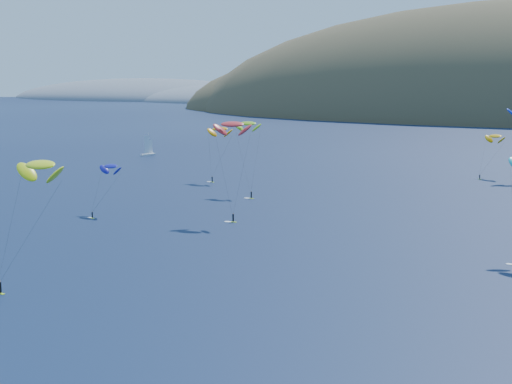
% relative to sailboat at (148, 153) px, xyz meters
% --- Properties ---
extents(ground, '(2800.00, 2800.00, 0.00)m').
position_rel_sailboat_xyz_m(ground, '(112.60, -194.88, -0.87)').
color(ground, black).
rests_on(ground, ground).
extents(headland, '(460.00, 250.00, 60.00)m').
position_rel_sailboat_xyz_m(headland, '(-332.66, 555.20, -4.23)').
color(headland, slate).
rests_on(headland, ground).
extents(sailboat, '(8.11, 7.18, 9.69)m').
position_rel_sailboat_xyz_m(sailboat, '(0.00, 0.00, 0.00)').
color(sailboat, silver).
rests_on(sailboat, ground).
extents(kitesurfer_1, '(8.74, 7.69, 19.24)m').
position_rel_sailboat_xyz_m(kitesurfer_1, '(59.74, -49.63, 15.93)').
color(kitesurfer_1, '#C6FA1B').
rests_on(kitesurfer_1, ground).
extents(kitesurfer_2, '(9.95, 10.45, 22.85)m').
position_rel_sailboat_xyz_m(kitesurfer_2, '(85.86, -165.26, 19.28)').
color(kitesurfer_2, '#C6FA1B').
rests_on(kitesurfer_2, ground).
extents(kitesurfer_3, '(10.33, 12.15, 22.46)m').
position_rel_sailboat_xyz_m(kitesurfer_3, '(77.99, -67.48, 19.35)').
color(kitesurfer_3, '#C6FA1B').
rests_on(kitesurfer_3, ground).
extents(kitesurfer_9, '(9.47, 8.03, 25.27)m').
position_rel_sailboat_xyz_m(kitesurfer_9, '(90.36, -102.95, 21.87)').
color(kitesurfer_9, '#C6FA1B').
rests_on(kitesurfer_9, ground).
extents(kitesurfer_10, '(7.33, 11.13, 13.66)m').
position_rel_sailboat_xyz_m(kitesurfer_10, '(59.25, -109.18, 10.86)').
color(kitesurfer_10, '#C6FA1B').
rests_on(kitesurfer_10, ground).
extents(kitesurfer_11, '(8.46, 13.28, 15.92)m').
position_rel_sailboat_xyz_m(kitesurfer_11, '(140.71, -4.06, 12.84)').
color(kitesurfer_11, '#C6FA1B').
rests_on(kitesurfer_11, ground).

